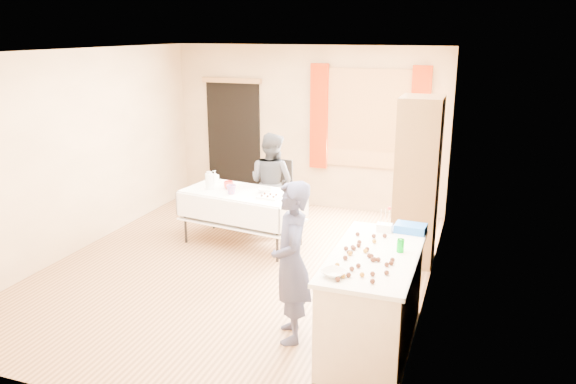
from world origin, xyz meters
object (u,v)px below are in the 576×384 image
at_px(cabinet, 417,182).
at_px(party_table, 242,213).
at_px(girl, 291,262).
at_px(woman, 272,183).
at_px(chair, 276,206).
at_px(counter, 373,300).

height_order(cabinet, party_table, cabinet).
height_order(cabinet, girl, cabinet).
height_order(party_table, woman, woman).
relative_size(chair, girl, 0.64).
xyz_separation_m(counter, party_table, (-2.17, 1.94, -0.01)).
distance_m(party_table, chair, 0.89).
bearing_deg(cabinet, chair, 162.20).
relative_size(cabinet, counter, 1.30).
bearing_deg(cabinet, woman, 168.05).
distance_m(chair, girl, 3.24).
xyz_separation_m(party_table, girl, (1.42, -2.07, 0.32)).
relative_size(chair, woman, 0.68).
bearing_deg(woman, chair, -66.48).
height_order(cabinet, woman, cabinet).
height_order(party_table, girl, girl).
height_order(counter, chair, chair).
distance_m(girl, woman, 2.97).
height_order(cabinet, chair, cabinet).
xyz_separation_m(cabinet, party_table, (-2.27, -0.19, -0.59)).
xyz_separation_m(party_table, chair, (0.15, 0.87, -0.15)).
bearing_deg(chair, cabinet, -12.26).
bearing_deg(woman, party_table, 89.96).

